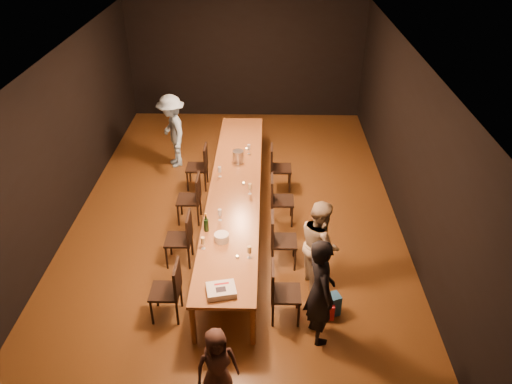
{
  "coord_description": "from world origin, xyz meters",
  "views": [
    {
      "loc": [
        0.55,
        -7.59,
        5.34
      ],
      "look_at": [
        0.39,
        -0.6,
        1.0
      ],
      "focal_mm": 35.0,
      "sensor_mm": 36.0,
      "label": 1
    }
  ],
  "objects_px": {
    "chair_left_0": "(165,291)",
    "birthday_cake": "(221,290)",
    "plate_stack": "(222,238)",
    "champagne_bottle": "(206,222)",
    "chair_right_2": "(282,200)",
    "chair_left_3": "(197,167)",
    "ice_bucket": "(238,156)",
    "chair_right_1": "(284,240)",
    "woman_tan": "(320,243)",
    "chair_right_0": "(286,293)",
    "man_blue": "(172,131)",
    "child": "(217,364)",
    "chair_left_2": "(189,199)",
    "table": "(235,188)",
    "chair_left_1": "(178,239)",
    "chair_right_3": "(281,168)",
    "woman_birthday": "(320,291)"
  },
  "relations": [
    {
      "from": "chair_right_3",
      "to": "woman_birthday",
      "type": "bearing_deg",
      "value": 6.22
    },
    {
      "from": "chair_left_3",
      "to": "woman_tan",
      "type": "xyz_separation_m",
      "value": [
        2.22,
        -2.82,
        0.27
      ]
    },
    {
      "from": "chair_right_2",
      "to": "chair_left_3",
      "type": "xyz_separation_m",
      "value": [
        -1.7,
        1.2,
        0.0
      ]
    },
    {
      "from": "chair_right_1",
      "to": "chair_right_3",
      "type": "bearing_deg",
      "value": 180.0
    },
    {
      "from": "champagne_bottle",
      "to": "ice_bucket",
      "type": "xyz_separation_m",
      "value": [
        0.37,
        2.26,
        -0.04
      ]
    },
    {
      "from": "champagne_bottle",
      "to": "ice_bucket",
      "type": "distance_m",
      "value": 2.29
    },
    {
      "from": "woman_tan",
      "to": "child",
      "type": "xyz_separation_m",
      "value": [
        -1.37,
        -2.08,
        -0.21
      ]
    },
    {
      "from": "plate_stack",
      "to": "champagne_bottle",
      "type": "distance_m",
      "value": 0.37
    },
    {
      "from": "chair_right_1",
      "to": "chair_right_2",
      "type": "bearing_deg",
      "value": 180.0
    },
    {
      "from": "woman_tan",
      "to": "birthday_cake",
      "type": "relative_size",
      "value": 3.39
    },
    {
      "from": "chair_right_3",
      "to": "birthday_cake",
      "type": "height_order",
      "value": "chair_right_3"
    },
    {
      "from": "chair_left_3",
      "to": "woman_birthday",
      "type": "xyz_separation_m",
      "value": [
        2.13,
        -3.92,
        0.35
      ]
    },
    {
      "from": "chair_left_1",
      "to": "plate_stack",
      "type": "relative_size",
      "value": 4.17
    },
    {
      "from": "chair_right_1",
      "to": "birthday_cake",
      "type": "distance_m",
      "value": 1.78
    },
    {
      "from": "chair_left_1",
      "to": "child",
      "type": "bearing_deg",
      "value": -161.21
    },
    {
      "from": "chair_left_1",
      "to": "woman_birthday",
      "type": "bearing_deg",
      "value": -125.63
    },
    {
      "from": "chair_left_0",
      "to": "birthday_cake",
      "type": "height_order",
      "value": "chair_left_0"
    },
    {
      "from": "man_blue",
      "to": "plate_stack",
      "type": "distance_m",
      "value": 3.99
    },
    {
      "from": "woman_tan",
      "to": "chair_right_0",
      "type": "bearing_deg",
      "value": 134.85
    },
    {
      "from": "champagne_bottle",
      "to": "chair_right_1",
      "type": "bearing_deg",
      "value": 7.16
    },
    {
      "from": "chair_left_2",
      "to": "champagne_bottle",
      "type": "relative_size",
      "value": 2.89
    },
    {
      "from": "table",
      "to": "chair_right_2",
      "type": "bearing_deg",
      "value": 0.0
    },
    {
      "from": "birthday_cake",
      "to": "table",
      "type": "bearing_deg",
      "value": 77.21
    },
    {
      "from": "chair_left_0",
      "to": "woman_tan",
      "type": "relative_size",
      "value": 0.63
    },
    {
      "from": "chair_right_2",
      "to": "birthday_cake",
      "type": "relative_size",
      "value": 2.14
    },
    {
      "from": "chair_right_1",
      "to": "chair_left_3",
      "type": "xyz_separation_m",
      "value": [
        -1.7,
        2.4,
        0.0
      ]
    },
    {
      "from": "birthday_cake",
      "to": "ice_bucket",
      "type": "xyz_separation_m",
      "value": [
        0.03,
        3.63,
        0.07
      ]
    },
    {
      "from": "man_blue",
      "to": "champagne_bottle",
      "type": "distance_m",
      "value": 3.67
    },
    {
      "from": "child",
      "to": "ice_bucket",
      "type": "distance_m",
      "value": 4.61
    },
    {
      "from": "chair_left_3",
      "to": "woman_tan",
      "type": "distance_m",
      "value": 3.6
    },
    {
      "from": "man_blue",
      "to": "plate_stack",
      "type": "xyz_separation_m",
      "value": [
        1.37,
        -3.75,
        0.0
      ]
    },
    {
      "from": "chair_left_3",
      "to": "ice_bucket",
      "type": "height_order",
      "value": "ice_bucket"
    },
    {
      "from": "chair_left_2",
      "to": "woman_birthday",
      "type": "distance_m",
      "value": 3.47
    },
    {
      "from": "chair_right_0",
      "to": "chair_right_1",
      "type": "height_order",
      "value": "same"
    },
    {
      "from": "chair_right_0",
      "to": "woman_tan",
      "type": "xyz_separation_m",
      "value": [
        0.52,
        0.78,
        0.27
      ]
    },
    {
      "from": "woman_tan",
      "to": "birthday_cake",
      "type": "distance_m",
      "value": 1.77
    },
    {
      "from": "chair_left_2",
      "to": "ice_bucket",
      "type": "xyz_separation_m",
      "value": [
        0.86,
        0.9,
        0.4
      ]
    },
    {
      "from": "child",
      "to": "chair_left_0",
      "type": "bearing_deg",
      "value": 101.62
    },
    {
      "from": "woman_tan",
      "to": "plate_stack",
      "type": "xyz_separation_m",
      "value": [
        -1.47,
        0.01,
        0.08
      ]
    },
    {
      "from": "chair_left_0",
      "to": "child",
      "type": "bearing_deg",
      "value": -146.76
    },
    {
      "from": "ice_bucket",
      "to": "child",
      "type": "bearing_deg",
      "value": -90.15
    },
    {
      "from": "champagne_bottle",
      "to": "woman_birthday",
      "type": "bearing_deg",
      "value": -39.95
    },
    {
      "from": "chair_right_3",
      "to": "man_blue",
      "type": "xyz_separation_m",
      "value": [
        -2.32,
        0.94,
        0.34
      ]
    },
    {
      "from": "chair_right_0",
      "to": "chair_left_0",
      "type": "distance_m",
      "value": 1.7
    },
    {
      "from": "woman_tan",
      "to": "ice_bucket",
      "type": "relative_size",
      "value": 6.27
    },
    {
      "from": "table",
      "to": "woman_birthday",
      "type": "relative_size",
      "value": 3.7
    },
    {
      "from": "table",
      "to": "chair_left_3",
      "type": "xyz_separation_m",
      "value": [
        -0.85,
        1.2,
        -0.24
      ]
    },
    {
      "from": "ice_bucket",
      "to": "man_blue",
      "type": "bearing_deg",
      "value": 140.1
    },
    {
      "from": "man_blue",
      "to": "chair_right_2",
      "type": "bearing_deg",
      "value": 23.41
    },
    {
      "from": "child",
      "to": "chair_left_1",
      "type": "bearing_deg",
      "value": 87.16
    }
  ]
}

